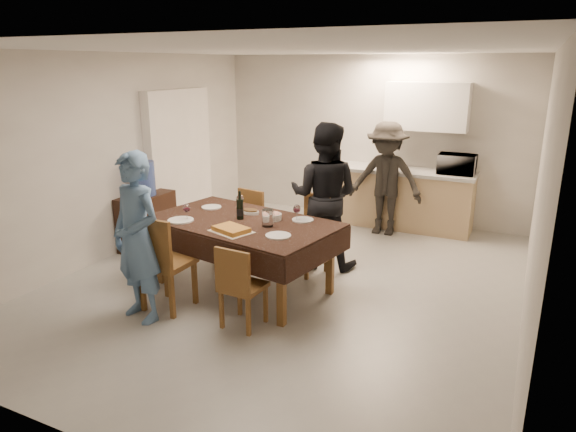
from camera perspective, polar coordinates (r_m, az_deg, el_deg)
name	(u,v)px	position (r m, az deg, el deg)	size (l,w,h in m)	color
floor	(289,281)	(6.08, 0.16, -7.27)	(5.00, 6.00, 0.02)	#9E9E99
ceiling	(290,49)	(5.56, 0.19, 18.04)	(5.00, 6.00, 0.02)	white
wall_back	(370,138)	(8.45, 9.09, 8.50)	(5.00, 0.02, 2.60)	silver
wall_front	(74,266)	(3.34, -22.73, -5.10)	(5.00, 0.02, 2.60)	silver
wall_left	(117,156)	(7.11, -18.45, 6.36)	(0.02, 6.00, 2.60)	silver
wall_right	(540,198)	(5.15, 26.17, 1.84)	(0.02, 6.00, 2.60)	silver
stub_partition	(180,160)	(7.99, -11.93, 6.08)	(0.15, 1.40, 2.10)	white
kitchen_base_cabinet	(399,199)	(8.16, 12.19, 1.81)	(2.20, 0.60, 0.86)	tan
kitchen_worktop	(400,171)	(8.06, 12.38, 4.94)	(2.24, 0.64, 0.05)	#A6A7A2
upper_cabinet	(427,106)	(8.00, 15.19, 11.67)	(1.20, 0.34, 0.70)	white
dining_table	(242,224)	(5.67, -5.14, -0.88)	(2.23, 1.54, 0.80)	black
chair_near_left	(160,254)	(5.31, -13.99, -4.12)	(0.47, 0.47, 0.55)	brown
chair_near_right	(239,280)	(4.88, -5.49, -7.04)	(0.40, 0.40, 0.45)	brown
chair_far_left	(239,221)	(6.50, -5.52, -0.56)	(0.47, 0.48, 0.49)	brown
chair_far_right	(303,229)	(6.09, 1.73, -1.43)	(0.55, 0.56, 0.51)	brown
console	(147,221)	(7.32, -15.39, -0.56)	(0.40, 0.81, 0.75)	black
water_jug	(144,178)	(7.17, -15.76, 4.06)	(0.31, 0.31, 0.46)	#4763B7
wine_bottle	(240,205)	(5.68, -5.37, 1.21)	(0.08, 0.08, 0.32)	black
water_pitcher	(268,218)	(5.43, -2.27, -0.21)	(0.12, 0.12, 0.18)	white
savoury_tart	(231,229)	(5.29, -6.33, -1.48)	(0.41, 0.31, 0.05)	#BB7737
salad_bowl	(274,217)	(5.66, -1.62, -0.09)	(0.18, 0.18, 0.07)	silver
mushroom_dish	(250,212)	(5.91, -4.19, 0.41)	(0.19, 0.19, 0.03)	silver
wine_glass_a	(187,212)	(5.73, -11.19, 0.43)	(0.08, 0.08, 0.19)	white
wine_glass_b	(297,213)	(5.60, 0.98, 0.35)	(0.08, 0.08, 0.19)	white
wine_glass_c	(240,203)	(5.98, -5.36, 1.42)	(0.09, 0.09, 0.20)	white
plate_near_left	(181,220)	(5.75, -11.84, -0.46)	(0.28, 0.28, 0.02)	silver
plate_near_right	(278,236)	(5.13, -1.10, -2.19)	(0.26, 0.26, 0.01)	silver
plate_far_left	(211,207)	(6.21, -8.50, 0.99)	(0.24, 0.24, 0.01)	silver
plate_far_right	(303,220)	(5.65, 1.65, -0.43)	(0.24, 0.24, 0.01)	silver
microwave	(457,164)	(7.88, 18.27, 5.50)	(0.52, 0.35, 0.29)	white
person_near	(137,238)	(5.16, -16.44, -2.36)	(0.61, 0.40, 1.69)	#5277A4
person_far	(324,196)	(6.31, 4.03, 2.24)	(0.87, 0.68, 1.80)	black
person_kitchen	(386,179)	(7.66, 10.81, 4.07)	(1.08, 0.62, 1.67)	black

